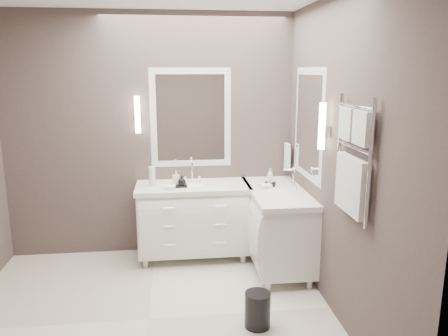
{
  "coord_description": "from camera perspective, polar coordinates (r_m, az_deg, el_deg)",
  "views": [
    {
      "loc": [
        0.24,
        -3.4,
        2.07
      ],
      "look_at": [
        0.73,
        0.7,
        1.15
      ],
      "focal_mm": 35.0,
      "sensor_mm": 36.0,
      "label": 1
    }
  ],
  "objects": [
    {
      "name": "vanity_right",
      "position": [
        4.71,
        6.97,
        -7.14
      ],
      "size": [
        0.59,
        1.24,
        0.97
      ],
      "color": "white",
      "rests_on": "floor"
    },
    {
      "name": "floor",
      "position": [
        3.99,
        -9.81,
        -18.92
      ],
      "size": [
        3.2,
        3.0,
        0.01
      ],
      "primitive_type": "cube",
      "color": "#EEE6CF",
      "rests_on": "ground"
    },
    {
      "name": "soap_bottle_a",
      "position": [
        4.71,
        -6.27,
        -1.23
      ],
      "size": [
        0.08,
        0.08,
        0.15
      ],
      "primitive_type": "imported",
      "rotation": [
        0.0,
        0.0,
        0.26
      ],
      "color": "white",
      "rests_on": "amenity_tray_back"
    },
    {
      "name": "waste_bin",
      "position": [
        3.78,
        4.4,
        -17.97
      ],
      "size": [
        0.26,
        0.26,
        0.3
      ],
      "primitive_type": "cylinder",
      "rotation": [
        0.0,
        0.0,
        -0.25
      ],
      "color": "black",
      "rests_on": "floor"
    },
    {
      "name": "soap_bottle_b",
      "position": [
        4.67,
        -5.52,
        -1.61
      ],
      "size": [
        0.1,
        0.1,
        0.1
      ],
      "primitive_type": "imported",
      "rotation": [
        0.0,
        0.0,
        0.32
      ],
      "color": "black",
      "rests_on": "amenity_tray_back"
    },
    {
      "name": "mirror_right",
      "position": [
        4.44,
        10.96,
        5.67
      ],
      "size": [
        0.02,
        0.9,
        1.1
      ],
      "color": "white",
      "rests_on": "wall_right"
    },
    {
      "name": "water_bottle",
      "position": [
        4.75,
        -9.38,
        -1.11
      ],
      "size": [
        0.09,
        0.09,
        0.21
      ],
      "primitive_type": "cylinder",
      "rotation": [
        0.0,
        0.0,
        -0.28
      ],
      "color": "silver",
      "rests_on": "vanity_back"
    },
    {
      "name": "wall_back",
      "position": [
        4.96,
        -9.54,
        4.11
      ],
      "size": [
        3.2,
        0.01,
        2.7
      ],
      "primitive_type": "cube",
      "color": "#483C3A",
      "rests_on": "floor"
    },
    {
      "name": "wall_right",
      "position": [
        3.73,
        14.77,
        1.07
      ],
      "size": [
        0.01,
        3.0,
        2.7
      ],
      "primitive_type": "cube",
      "color": "#483C3A",
      "rests_on": "floor"
    },
    {
      "name": "soap_bottle_c",
      "position": [
        4.75,
        6.03,
        -1.03
      ],
      "size": [
        0.08,
        0.08,
        0.16
      ],
      "primitive_type": "imported",
      "rotation": [
        0.0,
        0.0,
        0.36
      ],
      "color": "white",
      "rests_on": "amenity_tray_right"
    },
    {
      "name": "towel_ladder",
      "position": [
        3.34,
        16.42,
        0.38
      ],
      "size": [
        0.06,
        0.58,
        0.9
      ],
      "color": "white",
      "rests_on": "wall_right"
    },
    {
      "name": "amenity_tray_back",
      "position": [
        4.71,
        -5.88,
        -2.29
      ],
      "size": [
        0.17,
        0.13,
        0.02
      ],
      "primitive_type": "cube",
      "rotation": [
        0.0,
        0.0,
        0.06
      ],
      "color": "black",
      "rests_on": "vanity_back"
    },
    {
      "name": "sconce_back",
      "position": [
        4.86,
        -11.23,
        6.76
      ],
      "size": [
        0.06,
        0.06,
        0.4
      ],
      "color": "white",
      "rests_on": "wall_back"
    },
    {
      "name": "sconce_right",
      "position": [
        3.87,
        12.68,
        5.23
      ],
      "size": [
        0.06,
        0.06,
        0.4
      ],
      "color": "white",
      "rests_on": "wall_right"
    },
    {
      "name": "wall_front",
      "position": [
        2.04,
        -13.34,
        -8.44
      ],
      "size": [
        3.2,
        0.01,
        2.7
      ],
      "primitive_type": "cube",
      "color": "#483C3A",
      "rests_on": "floor"
    },
    {
      "name": "mirror_back",
      "position": [
        4.92,
        -4.36,
        6.53
      ],
      "size": [
        0.9,
        0.02,
        1.1
      ],
      "color": "white",
      "rests_on": "wall_back"
    },
    {
      "name": "amenity_tray_right",
      "position": [
        4.77,
        6.01,
        -2.12
      ],
      "size": [
        0.16,
        0.18,
        0.02
      ],
      "primitive_type": "cube",
      "rotation": [
        0.0,
        0.0,
        -0.35
      ],
      "color": "black",
      "rests_on": "vanity_right"
    },
    {
      "name": "vanity_back",
      "position": [
        4.89,
        -4.02,
        -6.3
      ],
      "size": [
        1.24,
        0.59,
        0.97
      ],
      "color": "white",
      "rests_on": "floor"
    },
    {
      "name": "towel_bar_corner",
      "position": [
        5.02,
        8.26,
        1.55
      ],
      "size": [
        0.03,
        0.22,
        0.3
      ],
      "color": "white",
      "rests_on": "wall_right"
    }
  ]
}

